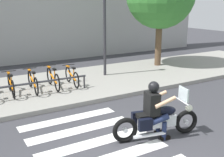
# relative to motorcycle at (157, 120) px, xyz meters

# --- Properties ---
(ground_plane) EXTENTS (48.00, 48.00, 0.00)m
(ground_plane) POSITION_rel_motorcycle_xyz_m (-0.91, -0.27, -0.45)
(ground_plane) COLOR #38383D
(sidewalk) EXTENTS (24.00, 4.40, 0.15)m
(sidewalk) POSITION_rel_motorcycle_xyz_m (-0.91, 5.03, -0.38)
(sidewalk) COLOR gray
(sidewalk) RESTS_ON ground
(crosswalk_stripe_3) EXTENTS (2.80, 0.40, 0.01)m
(crosswalk_stripe_3) POSITION_rel_motorcycle_xyz_m (-1.43, 0.53, -0.45)
(crosswalk_stripe_3) COLOR white
(crosswalk_stripe_3) RESTS_ON ground
(crosswalk_stripe_4) EXTENTS (2.80, 0.40, 0.01)m
(crosswalk_stripe_4) POSITION_rel_motorcycle_xyz_m (-1.43, 1.33, -0.45)
(crosswalk_stripe_4) COLOR white
(crosswalk_stripe_4) RESTS_ON ground
(crosswalk_stripe_5) EXTENTS (2.80, 0.40, 0.01)m
(crosswalk_stripe_5) POSITION_rel_motorcycle_xyz_m (-1.43, 2.13, -0.45)
(crosswalk_stripe_5) COLOR white
(crosswalk_stripe_5) RESTS_ON ground
(motorcycle) EXTENTS (2.20, 0.85, 1.20)m
(motorcycle) POSITION_rel_motorcycle_xyz_m (0.00, 0.00, 0.00)
(motorcycle) COLOR black
(motorcycle) RESTS_ON ground
(rider) EXTENTS (0.71, 0.63, 1.43)m
(rider) POSITION_rel_motorcycle_xyz_m (-0.08, 0.02, 0.36)
(rider) COLOR black
(rider) RESTS_ON ground
(bicycle_2) EXTENTS (0.48, 1.58, 0.75)m
(bicycle_2) POSITION_rel_motorcycle_xyz_m (-2.44, 4.74, 0.04)
(bicycle_2) COLOR black
(bicycle_2) RESTS_ON sidewalk
(bicycle_3) EXTENTS (0.48, 1.71, 0.75)m
(bicycle_3) POSITION_rel_motorcycle_xyz_m (-1.70, 4.74, 0.04)
(bicycle_3) COLOR black
(bicycle_3) RESTS_ON sidewalk
(bicycle_4) EXTENTS (0.48, 1.72, 0.78)m
(bicycle_4) POSITION_rel_motorcycle_xyz_m (-0.97, 4.74, 0.05)
(bicycle_4) COLOR black
(bicycle_4) RESTS_ON sidewalk
(bicycle_5) EXTENTS (0.48, 1.55, 0.73)m
(bicycle_5) POSITION_rel_motorcycle_xyz_m (-0.23, 4.74, 0.03)
(bicycle_5) COLOR black
(bicycle_5) RESTS_ON sidewalk
(bike_rack) EXTENTS (4.28, 0.07, 0.49)m
(bike_rack) POSITION_rel_motorcycle_xyz_m (-2.07, 4.18, 0.12)
(bike_rack) COLOR #333338
(bike_rack) RESTS_ON sidewalk
(street_lamp) EXTENTS (0.28, 0.28, 4.25)m
(street_lamp) POSITION_rel_motorcycle_xyz_m (1.58, 5.43, 2.12)
(street_lamp) COLOR #2D2D33
(street_lamp) RESTS_ON ground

